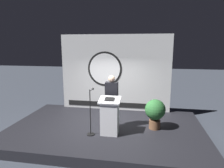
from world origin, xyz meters
The scene contains 7 objects.
ground_plane centered at (0.00, 0.00, 0.00)m, with size 40.00×40.00×0.00m, color #383D47.
stage_platform centered at (0.00, 0.00, 0.15)m, with size 6.40×4.00×0.30m, color black.
banner_display centered at (-0.02, 1.85, 1.85)m, with size 4.52×0.12×3.11m.
podium centered at (0.23, -0.56, 0.86)m, with size 0.64×0.50×1.16m.
speaker_person centered at (0.21, -0.08, 1.20)m, with size 0.40×0.26×1.75m.
microphone_stand centered at (-0.33, -0.66, 0.79)m, with size 0.24×0.51×1.41m.
potted_plant centered at (1.60, 0.09, 0.89)m, with size 0.66×0.66×0.98m.
Camera 1 is at (1.29, -6.19, 2.99)m, focal length 31.97 mm.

